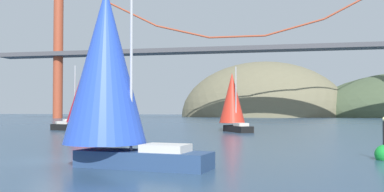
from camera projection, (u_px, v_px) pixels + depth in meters
ground_plane at (51, 161)px, 24.00m from camera, size 360.00×360.00×0.00m
headland_center at (264, 116)px, 154.94m from camera, size 58.60×44.00×38.83m
suspension_bridge at (237, 43)px, 117.46m from camera, size 141.03×6.00×45.15m
sailboat_blue_spinnaker at (109, 72)px, 21.90m from camera, size 7.90×4.73×10.11m
sailboat_red_spinnaker at (92, 97)px, 74.47m from camera, size 8.77×8.19×9.30m
sailboat_crimson_sail at (81, 100)px, 56.41m from camera, size 7.21×4.89×8.45m
sailboat_scarlet_sail at (233, 101)px, 54.79m from camera, size 5.16×6.54×8.01m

